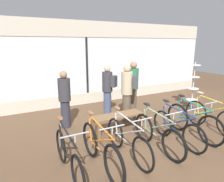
{
  "coord_description": "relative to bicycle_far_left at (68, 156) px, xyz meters",
  "views": [
    {
      "loc": [
        -2.8,
        -3.43,
        2.38
      ],
      "look_at": [
        0.0,
        1.81,
        0.95
      ],
      "focal_mm": 32.0,
      "sensor_mm": 36.0,
      "label": 1
    }
  ],
  "objects": [
    {
      "name": "bicycle_left",
      "position": [
        0.6,
        -0.09,
        0.02
      ],
      "size": [
        0.46,
        1.82,
        1.06
      ],
      "color": "black",
      "rests_on": "ground_plane"
    },
    {
      "name": "customer_near_bench",
      "position": [
        0.55,
        2.17,
        0.48
      ],
      "size": [
        0.37,
        0.37,
        1.64
      ],
      "color": "#2D2D38",
      "rests_on": "ground_plane"
    },
    {
      "name": "display_bench",
      "position": [
        1.73,
        1.18,
        0.02
      ],
      "size": [
        1.4,
        0.44,
        0.5
      ],
      "color": "brown",
      "rests_on": "ground_plane"
    },
    {
      "name": "shop_back_wall",
      "position": [
        1.98,
        4.08,
        1.25
      ],
      "size": [
        12.0,
        0.08,
        3.2
      ],
      "color": "beige",
      "rests_on": "ground_plane"
    },
    {
      "name": "bicycle_right",
      "position": [
        3.26,
        0.02,
        0.02
      ],
      "size": [
        0.46,
        1.79,
        1.06
      ],
      "color": "black",
      "rests_on": "ground_plane"
    },
    {
      "name": "ground_plane",
      "position": [
        1.98,
        0.2,
        -0.38
      ],
      "size": [
        24.0,
        24.0,
        0.0
      ],
      "primitive_type": "plane",
      "color": "brown"
    },
    {
      "name": "customer_mid_floor",
      "position": [
        2.37,
        1.75,
        0.57
      ],
      "size": [
        0.56,
        0.52,
        1.77
      ],
      "color": "brown",
      "rests_on": "ground_plane"
    },
    {
      "name": "bicycle_far_left",
      "position": [
        0.0,
        0.0,
        0.0
      ],
      "size": [
        0.46,
        1.74,
        1.02
      ],
      "color": "black",
      "rests_on": "ground_plane"
    },
    {
      "name": "accessory_rack",
      "position": [
        5.1,
        1.6,
        0.32
      ],
      "size": [
        0.48,
        0.48,
        1.73
      ],
      "color": "#333333",
      "rests_on": "ground_plane"
    },
    {
      "name": "customer_near_rack",
      "position": [
        2.1,
        2.52,
        0.52
      ],
      "size": [
        0.52,
        0.56,
        1.68
      ],
      "color": "#424C6B",
      "rests_on": "ground_plane"
    },
    {
      "name": "customer_by_window",
      "position": [
        2.91,
        2.23,
        0.56
      ],
      "size": [
        0.43,
        0.43,
        1.79
      ],
      "color": "brown",
      "rests_on": "ground_plane"
    },
    {
      "name": "bicycle_center_right",
      "position": [
        2.65,
        -0.04,
        -0.01
      ],
      "size": [
        0.46,
        1.68,
        1.02
      ],
      "color": "black",
      "rests_on": "ground_plane"
    },
    {
      "name": "bicycle_far_right",
      "position": [
        4.03,
        0.05,
        0.02
      ],
      "size": [
        0.46,
        1.75,
        1.05
      ],
      "color": "black",
      "rests_on": "ground_plane"
    },
    {
      "name": "bicycle_center_left",
      "position": [
        1.27,
        0.01,
        0.0
      ],
      "size": [
        0.46,
        1.74,
        1.03
      ],
      "color": "black",
      "rests_on": "ground_plane"
    },
    {
      "name": "bicycle_center",
      "position": [
        2.02,
        -0.06,
        -0.0
      ],
      "size": [
        0.46,
        1.7,
        1.03
      ],
      "color": "black",
      "rests_on": "ground_plane"
    }
  ]
}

